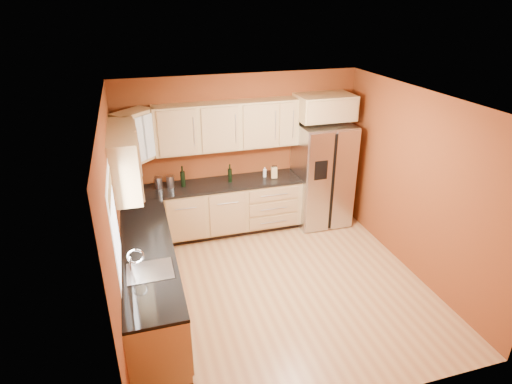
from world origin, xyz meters
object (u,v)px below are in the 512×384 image
canister_left (158,183)px  refrigerator (322,174)px  wine_bottle_a (183,176)px  knife_block (274,172)px  soap_dispenser (265,172)px

canister_left → refrigerator: bearing=-2.5°
refrigerator → wine_bottle_a: refrigerator is taller
knife_block → soap_dispenser: 0.16m
wine_bottle_a → knife_block: (1.50, -0.08, -0.08)m
refrigerator → wine_bottle_a: size_ratio=5.19×
refrigerator → canister_left: (-2.75, 0.12, 0.13)m
knife_block → canister_left: bearing=-170.9°
wine_bottle_a → knife_block: bearing=-2.9°
canister_left → wine_bottle_a: (0.38, -0.01, 0.07)m
canister_left → soap_dispenser: canister_left is taller
wine_bottle_a → knife_block: 1.51m
canister_left → soap_dispenser: size_ratio=1.15×
canister_left → soap_dispenser: bearing=-0.2°
refrigerator → knife_block: (-0.86, 0.03, 0.13)m
canister_left → knife_block: size_ratio=1.02×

